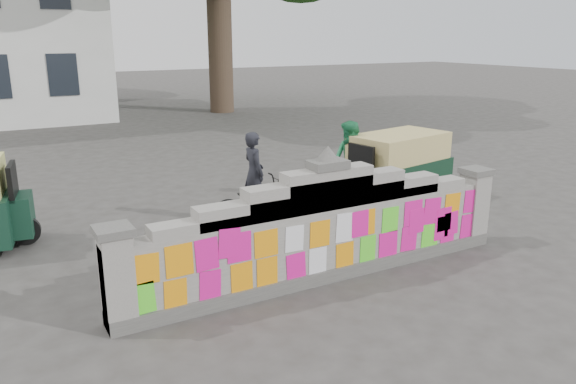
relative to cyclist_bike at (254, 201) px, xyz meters
name	(u,v)px	position (x,y,z in m)	size (l,w,h in m)	color
ground	(325,278)	(-0.17, -2.73, -0.45)	(100.00, 100.00, 0.00)	#383533
parapet_wall	(327,231)	(-0.17, -2.74, 0.30)	(6.48, 0.44, 2.01)	#4C4C49
cyclist_bike	(254,201)	(0.00, 0.00, 0.00)	(0.60, 1.73, 0.91)	black
cyclist_rider	(254,185)	(0.00, 0.00, 0.32)	(0.56, 0.37, 1.54)	black
pedestrian	(350,163)	(2.40, 0.28, 0.43)	(0.86, 0.67, 1.77)	#23824F
rickshaw_right	(396,166)	(3.36, -0.08, 0.31)	(2.74, 1.63, 1.47)	black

